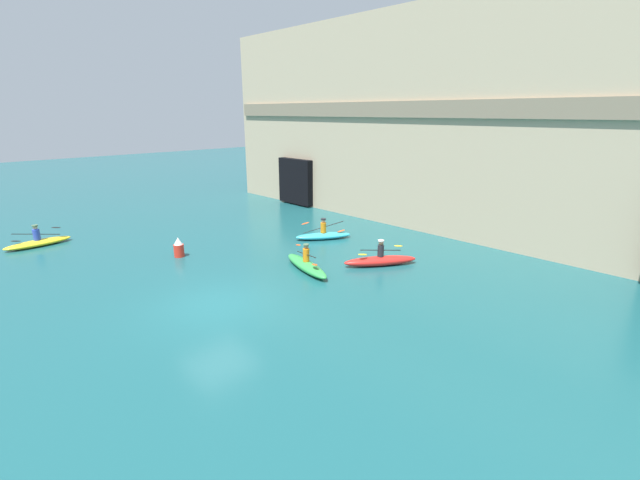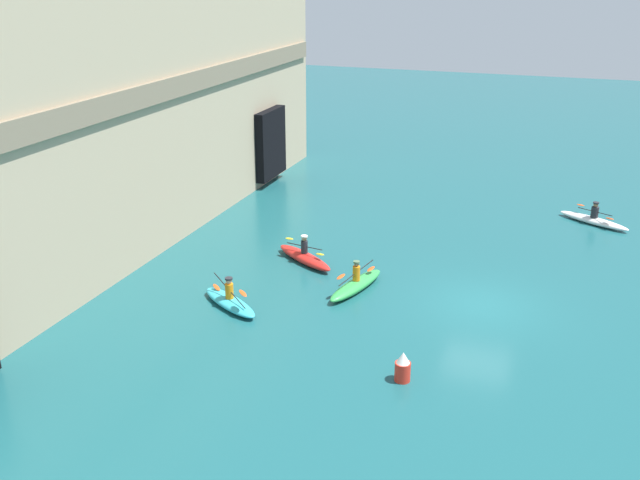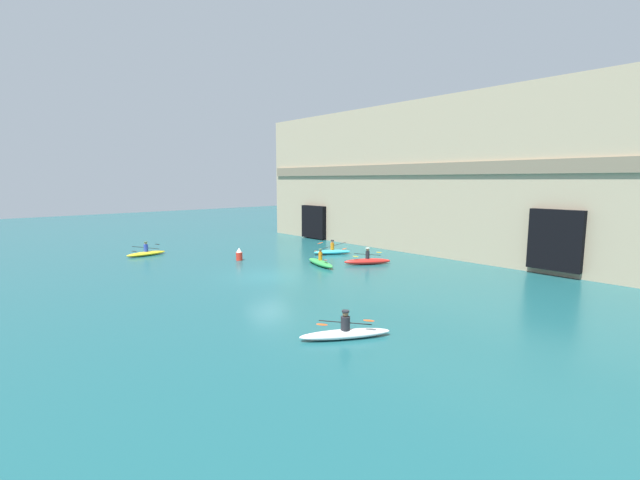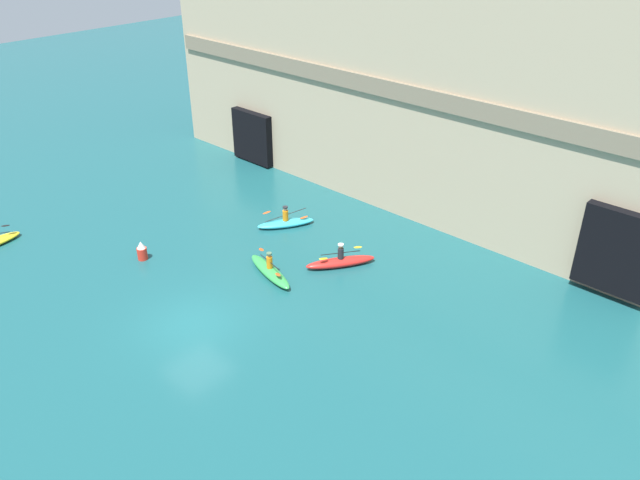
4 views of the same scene
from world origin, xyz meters
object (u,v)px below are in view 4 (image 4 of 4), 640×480
Objects in this scene: kayak_cyan at (286,222)px; marker_buoy at (142,251)px; kayak_green at (270,271)px; kayak_red at (341,261)px.

marker_buoy is (-2.67, -7.06, 0.22)m from kayak_cyan.
kayak_cyan is 7.55m from marker_buoy.
marker_buoy is at bearing 44.40° from kayak_green.
kayak_green reaches higher than kayak_cyan.
kayak_green is at bearing 68.09° from kayak_cyan.
kayak_green is at bearing 179.15° from kayak_red.
kayak_red reaches higher than marker_buoy.
kayak_red is 9.57m from marker_buoy.
kayak_cyan is at bearing 110.05° from kayak_red.
kayak_red reaches higher than kayak_cyan.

